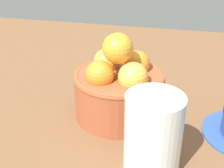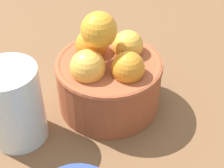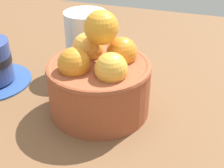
{
  "view_description": "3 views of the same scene",
  "coord_description": "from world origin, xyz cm",
  "views": [
    {
      "loc": [
        8.58,
        -42.01,
        28.18
      ],
      "look_at": [
        -1.0,
        -0.55,
        5.79
      ],
      "focal_mm": 49.21,
      "sensor_mm": 36.0,
      "label": 1
    },
    {
      "loc": [
        35.01,
        2.83,
        33.07
      ],
      "look_at": [
        1.86,
        0.55,
        5.18
      ],
      "focal_mm": 53.49,
      "sensor_mm": 36.0,
      "label": 2
    },
    {
      "loc": [
        -13.56,
        34.07,
        26.31
      ],
      "look_at": [
        -1.98,
        0.35,
        4.85
      ],
      "focal_mm": 49.51,
      "sensor_mm": 36.0,
      "label": 3
    }
  ],
  "objects": [
    {
      "name": "ground_plane",
      "position": [
        0.0,
        0.0,
        -1.9
      ],
      "size": [
        133.93,
        97.16,
        3.79
      ],
      "primitive_type": "cube",
      "color": "brown"
    },
    {
      "name": "terracotta_bowl",
      "position": [
        0.03,
        -0.08,
        5.09
      ],
      "size": [
        14.28,
        14.28,
        14.36
      ],
      "color": "#9E4C2D",
      "rests_on": "ground_plane"
    },
    {
      "name": "water_glass",
      "position": [
        6.62,
        -11.08,
        5.2
      ],
      "size": [
        7.2,
        7.2,
        10.41
      ],
      "primitive_type": "cylinder",
      "color": "silver",
      "rests_on": "ground_plane"
    }
  ]
}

